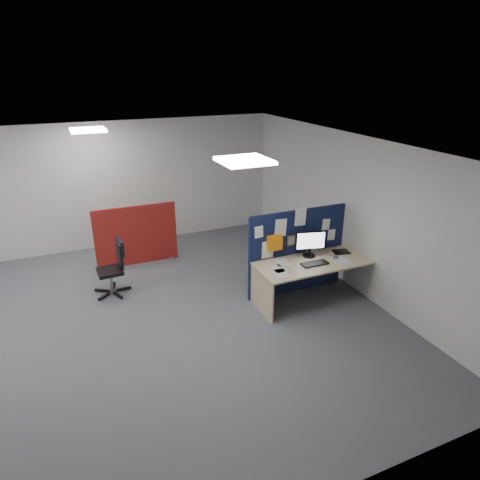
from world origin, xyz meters
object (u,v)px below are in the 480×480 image
object	(u,v)px
monitor_main	(310,243)
red_divider	(136,236)
main_desk	(312,268)
navy_divider	(296,251)
office_chair	(115,264)

from	to	relation	value
monitor_main	red_divider	distance (m)	3.51
main_desk	red_divider	world-z (taller)	red_divider
navy_divider	red_divider	world-z (taller)	navy_divider
navy_divider	monitor_main	world-z (taller)	navy_divider
main_desk	red_divider	bearing A→B (deg)	133.22
main_desk	office_chair	xyz separation A→B (m)	(-3.03, 1.54, -0.02)
main_desk	monitor_main	bearing A→B (deg)	81.27
monitor_main	red_divider	world-z (taller)	red_divider
red_divider	office_chair	distance (m)	1.21
monitor_main	main_desk	bearing A→B (deg)	-84.44
main_desk	red_divider	size ratio (longest dim) A/B	1.24
red_divider	office_chair	xyz separation A→B (m)	(-0.58, -1.06, -0.05)
red_divider	monitor_main	bearing A→B (deg)	-43.53
navy_divider	main_desk	world-z (taller)	navy_divider
navy_divider	monitor_main	distance (m)	0.33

